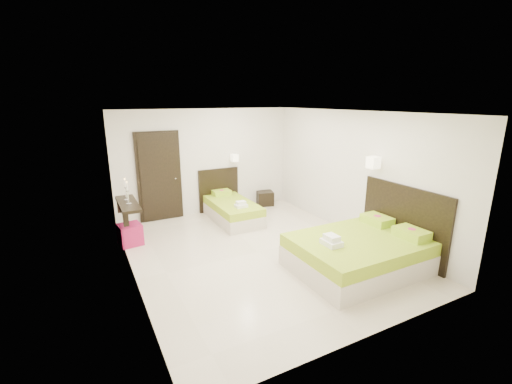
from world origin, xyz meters
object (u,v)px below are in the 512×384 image
bed_single (231,209)px  bed_double (361,251)px  nightstand (265,198)px  ottoman (130,234)px

bed_single → bed_double: bearing=-73.6°
nightstand → bed_double: bearing=-79.2°
ottoman → nightstand: bearing=16.1°
ottoman → bed_single: bearing=10.2°
bed_single → bed_double: (0.97, -3.31, 0.05)m
nightstand → ottoman: ottoman is taller
nightstand → ottoman: size_ratio=1.02×
bed_double → nightstand: 3.95m
bed_single → bed_double: size_ratio=0.83×
bed_single → bed_double: bed_double is taller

